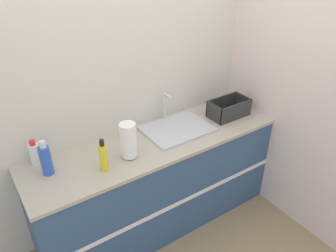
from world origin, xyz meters
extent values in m
plane|color=#937A56|center=(0.00, 0.00, 0.00)|extent=(12.00, 12.00, 0.00)
cube|color=beige|center=(0.00, 0.64, 1.30)|extent=(4.56, 0.06, 2.60)
cube|color=silver|center=(1.11, 0.31, 1.30)|extent=(0.06, 2.61, 2.60)
cube|color=#33517A|center=(0.00, 0.31, 0.44)|extent=(2.16, 0.61, 0.88)
cube|color=white|center=(0.00, 0.00, 0.44)|extent=(2.16, 0.01, 0.04)
cube|color=#B2A893|center=(0.00, 0.31, 0.89)|extent=(2.19, 0.64, 0.03)
cube|color=silver|center=(0.24, 0.35, 0.92)|extent=(0.57, 0.43, 0.02)
cylinder|color=silver|center=(0.24, 0.55, 1.05)|extent=(0.02, 0.02, 0.25)
cylinder|color=silver|center=(0.24, 0.49, 1.17)|extent=(0.02, 0.11, 0.02)
cylinder|color=#4C4C51|center=(-0.29, 0.23, 0.91)|extent=(0.09, 0.09, 0.01)
cylinder|color=white|center=(-0.29, 0.23, 1.06)|extent=(0.12, 0.12, 0.28)
cube|color=#2D2D2D|center=(0.79, 0.29, 0.91)|extent=(0.37, 0.21, 0.01)
cube|color=#2D2D2D|center=(0.79, 0.19, 0.99)|extent=(0.37, 0.01, 0.15)
cube|color=#2D2D2D|center=(0.79, 0.39, 0.99)|extent=(0.37, 0.01, 0.15)
cube|color=#2D2D2D|center=(0.61, 0.29, 0.99)|extent=(0.01, 0.21, 0.15)
cube|color=#2D2D2D|center=(0.97, 0.29, 0.99)|extent=(0.01, 0.21, 0.15)
cylinder|color=#2D56B7|center=(-0.87, 0.37, 1.02)|extent=(0.08, 0.08, 0.22)
cylinder|color=silver|center=(-0.87, 0.37, 1.15)|extent=(0.04, 0.04, 0.05)
cylinder|color=white|center=(-0.90, 0.54, 0.99)|extent=(0.08, 0.08, 0.16)
cylinder|color=red|center=(-0.90, 0.54, 1.08)|extent=(0.04, 0.04, 0.03)
cylinder|color=yellow|center=(-0.52, 0.18, 1.01)|extent=(0.06, 0.06, 0.21)
cylinder|color=black|center=(-0.52, 0.18, 1.14)|extent=(0.03, 0.03, 0.05)
camera|label=1|loc=(-1.19, -1.64, 2.37)|focal=35.00mm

